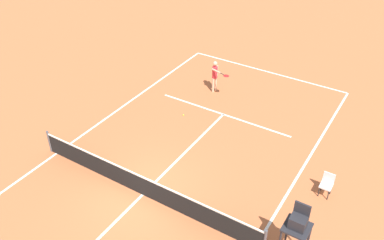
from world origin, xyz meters
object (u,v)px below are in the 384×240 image
object	(u,v)px
tennis_ball	(183,115)
umpire_chair	(297,226)
player_serving	(215,74)
courtside_chair_mid	(327,184)

from	to	relation	value
tennis_ball	umpire_chair	world-z (taller)	umpire_chair
player_serving	tennis_ball	xyz separation A→B (m)	(0.17, 2.85, -1.03)
courtside_chair_mid	player_serving	bearing A→B (deg)	-31.35
tennis_ball	umpire_chair	xyz separation A→B (m)	(-7.51, 5.19, 1.57)
player_serving	umpire_chair	xyz separation A→B (m)	(-7.33, 8.05, 0.54)
tennis_ball	courtside_chair_mid	world-z (taller)	courtside_chair_mid
player_serving	tennis_ball	size ratio (longest dim) A/B	26.24
tennis_ball	umpire_chair	size ratio (longest dim) A/B	0.03
player_serving	tennis_ball	world-z (taller)	player_serving
player_serving	umpire_chair	bearing A→B (deg)	58.58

